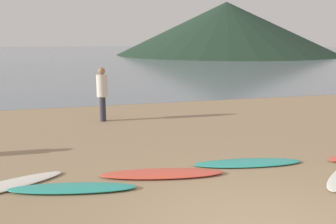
{
  "coord_description": "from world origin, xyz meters",
  "views": [
    {
      "loc": [
        -2.39,
        -3.9,
        2.65
      ],
      "look_at": [
        0.23,
        5.76,
        0.6
      ],
      "focal_mm": 38.96,
      "sensor_mm": 36.0,
      "label": 1
    }
  ],
  "objects_px": {
    "surfboard_3": "(72,188)",
    "person_2": "(102,90)",
    "surfboard_5": "(248,163)",
    "surfboard_4": "(162,174)"
  },
  "relations": [
    {
      "from": "surfboard_3",
      "to": "person_2",
      "type": "bearing_deg",
      "value": 90.57
    },
    {
      "from": "surfboard_3",
      "to": "surfboard_4",
      "type": "height_order",
      "value": "same"
    },
    {
      "from": "surfboard_4",
      "to": "surfboard_5",
      "type": "relative_size",
      "value": 1.03
    },
    {
      "from": "surfboard_3",
      "to": "person_2",
      "type": "height_order",
      "value": "person_2"
    },
    {
      "from": "surfboard_4",
      "to": "surfboard_3",
      "type": "bearing_deg",
      "value": -160.35
    },
    {
      "from": "surfboard_4",
      "to": "surfboard_5",
      "type": "bearing_deg",
      "value": 15.37
    },
    {
      "from": "surfboard_5",
      "to": "surfboard_3",
      "type": "bearing_deg",
      "value": -164.7
    },
    {
      "from": "surfboard_5",
      "to": "person_2",
      "type": "distance_m",
      "value": 5.68
    },
    {
      "from": "surfboard_5",
      "to": "person_2",
      "type": "height_order",
      "value": "person_2"
    },
    {
      "from": "surfboard_3",
      "to": "person_2",
      "type": "relative_size",
      "value": 1.31
    }
  ]
}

